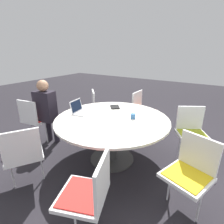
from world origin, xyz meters
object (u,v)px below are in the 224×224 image
at_px(chair_1, 23,152).
at_px(chair_6, 99,106).
at_px(laptop, 80,110).
at_px(chair_2, 89,191).
at_px(chair_0, 34,117).
at_px(chair_5, 142,108).
at_px(spiral_notebook, 115,107).
at_px(coffee_cup, 133,116).
at_px(chair_4, 192,130).
at_px(person_0, 46,108).
at_px(chair_3, 191,169).

relative_size(chair_1, chair_6, 1.00).
bearing_deg(laptop, chair_2, -143.95).
relative_size(chair_0, chair_1, 1.00).
bearing_deg(chair_5, spiral_notebook, -12.71).
relative_size(chair_6, coffee_cup, 11.54).
xyz_separation_m(chair_4, chair_6, (-0.19, -1.95, 0.00)).
bearing_deg(chair_1, person_0, 68.79).
xyz_separation_m(chair_3, coffee_cup, (-0.51, -0.93, 0.24)).
distance_m(chair_0, coffee_cup, 1.88).
bearing_deg(chair_4, chair_1, 17.44).
relative_size(chair_1, chair_5, 1.00).
bearing_deg(chair_3, chair_2, 67.62).
distance_m(chair_1, chair_5, 2.43).
xyz_separation_m(chair_2, coffee_cup, (-1.31, -0.21, 0.24)).
bearing_deg(chair_0, chair_4, 12.23).
relative_size(chair_3, coffee_cup, 11.54).
xyz_separation_m(chair_1, person_0, (-0.92, -0.71, 0.19)).
relative_size(chair_6, spiral_notebook, 3.39).
relative_size(chair_4, laptop, 2.70).
bearing_deg(laptop, chair_4, -73.31).
bearing_deg(coffee_cup, chair_6, -121.68).
relative_size(chair_5, laptop, 2.70).
bearing_deg(chair_6, chair_5, 71.06).
height_order(person_0, coffee_cup, person_0).
bearing_deg(spiral_notebook, chair_6, -122.21).
distance_m(chair_0, chair_2, 2.19).
bearing_deg(chair_3, chair_4, -62.27).
distance_m(chair_1, laptop, 1.05).
relative_size(chair_4, spiral_notebook, 3.39).
distance_m(chair_1, person_0, 1.18).
bearing_deg(spiral_notebook, chair_0, -59.10).
height_order(chair_2, spiral_notebook, chair_2).
relative_size(chair_4, coffee_cup, 11.54).
relative_size(chair_1, chair_2, 1.00).
bearing_deg(chair_4, spiral_notebook, -20.27).
relative_size(chair_5, spiral_notebook, 3.39).
height_order(chair_0, chair_6, same).
relative_size(chair_5, chair_6, 1.00).
xyz_separation_m(chair_0, chair_2, (0.85, 2.02, 0.00)).
relative_size(chair_3, chair_4, 1.00).
bearing_deg(spiral_notebook, laptop, -31.50).
distance_m(chair_2, spiral_notebook, 1.79).
xyz_separation_m(chair_0, chair_3, (0.04, 2.73, 0.00)).
distance_m(chair_3, chair_6, 2.43).
bearing_deg(chair_3, chair_6, -11.17).
relative_size(chair_0, chair_6, 1.00).
xyz_separation_m(chair_2, chair_3, (-0.81, 0.72, 0.00)).
bearing_deg(person_0, chair_5, 39.75).
bearing_deg(laptop, chair_5, -30.90).
bearing_deg(chair_2, coffee_cup, -10.66).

